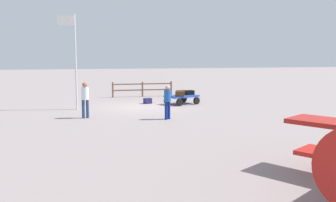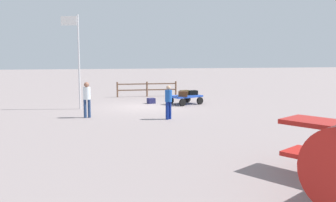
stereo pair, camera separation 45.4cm
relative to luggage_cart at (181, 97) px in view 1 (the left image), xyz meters
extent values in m
plane|color=gray|center=(2.59, 0.71, -0.42)|extent=(120.00, 120.00, 0.00)
cube|color=blue|center=(-0.02, -0.01, 0.08)|extent=(2.26, 1.88, 0.10)
cube|color=blue|center=(0.81, 0.38, 0.08)|extent=(0.54, 1.04, 0.10)
cylinder|color=black|center=(0.34, 0.82, -0.19)|extent=(0.45, 0.30, 0.44)
cylinder|color=black|center=(0.85, -0.27, -0.19)|extent=(0.45, 0.30, 0.44)
cylinder|color=black|center=(-0.89, 0.25, -0.19)|extent=(0.45, 0.30, 0.44)
cylinder|color=black|center=(-0.38, -0.84, -0.19)|extent=(0.45, 0.30, 0.44)
cube|color=#472B18|center=(0.25, 0.57, 0.29)|extent=(0.61, 0.48, 0.32)
cube|color=#473719|center=(-0.03, -0.18, 0.28)|extent=(0.60, 0.45, 0.30)
cube|color=black|center=(-0.55, -0.25, 0.27)|extent=(0.68, 0.53, 0.28)
cube|color=navy|center=(1.98, -0.75, -0.25)|extent=(0.53, 0.48, 0.34)
cylinder|color=navy|center=(1.98, 5.03, 0.00)|extent=(0.14, 0.14, 0.83)
cylinder|color=navy|center=(2.14, 5.15, 0.00)|extent=(0.14, 0.14, 0.83)
cylinder|color=#1C51AB|center=(2.06, 5.09, 0.70)|extent=(0.46, 0.46, 0.55)
sphere|color=tan|center=(2.06, 5.09, 1.08)|extent=(0.21, 0.21, 0.21)
cylinder|color=navy|center=(5.72, 3.85, 0.03)|extent=(0.14, 0.14, 0.89)
cylinder|color=navy|center=(5.92, 3.89, 0.03)|extent=(0.14, 0.14, 0.89)
cylinder|color=silver|center=(5.82, 3.87, 0.77)|extent=(0.42, 0.42, 0.59)
sphere|color=#93604B|center=(5.82, 3.87, 1.19)|extent=(0.25, 0.25, 0.25)
cylinder|color=silver|center=(6.25, 0.85, 2.19)|extent=(0.10, 0.10, 5.21)
cube|color=white|center=(6.73, 0.85, 4.45)|extent=(0.84, 0.19, 0.50)
cylinder|color=brown|center=(-0.47, -4.63, 0.13)|extent=(0.12, 0.12, 1.09)
cylinder|color=brown|center=(1.68, -4.65, 0.13)|extent=(0.12, 0.12, 1.09)
cylinder|color=brown|center=(3.82, -4.66, 0.13)|extent=(0.12, 0.12, 1.09)
cube|color=brown|center=(1.68, -4.65, 0.51)|extent=(4.29, 0.10, 0.08)
cube|color=brown|center=(1.68, -4.65, 0.07)|extent=(4.29, 0.10, 0.08)
camera|label=1|loc=(5.95, 21.99, 2.61)|focal=39.84mm
camera|label=2|loc=(5.50, 22.09, 2.61)|focal=39.84mm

